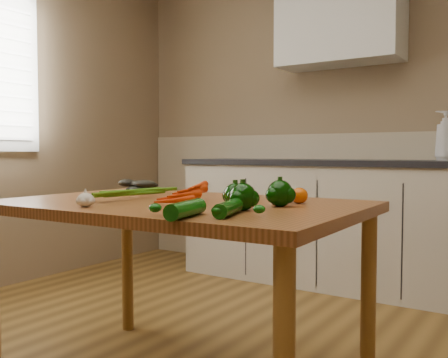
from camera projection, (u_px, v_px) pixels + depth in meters
room at (156, 73)px, 1.85m from camera, size 4.04×5.04×2.64m
counter_run at (373, 224)px, 3.45m from camera, size 2.84×0.64×1.14m
upper_cabinets at (428, 2)px, 3.31m from camera, size 2.15×0.35×0.70m
table at (179, 223)px, 1.98m from camera, size 1.44×0.94×0.76m
soap_bottle_a at (445, 136)px, 3.22m from camera, size 0.14×0.14×0.32m
carrot_bunch at (171, 193)px, 1.96m from camera, size 0.27×0.21×0.07m
leafy_greens at (140, 183)px, 2.39m from camera, size 0.20×0.18×0.10m
garlic_bulb at (86, 200)px, 1.77m from camera, size 0.06×0.06×0.05m
pepper_a at (235, 195)px, 1.78m from camera, size 0.08×0.08×0.08m
pepper_b at (280, 193)px, 1.79m from camera, size 0.09×0.09×0.09m
pepper_c at (243, 197)px, 1.67m from camera, size 0.09×0.09×0.09m
tomato_a at (246, 192)px, 2.06m from camera, size 0.07×0.07×0.06m
tomato_b at (282, 194)px, 1.94m from camera, size 0.07×0.07×0.07m
tomato_c at (299, 196)px, 1.89m from camera, size 0.07×0.07×0.06m
zucchini_a at (228, 208)px, 1.53m from camera, size 0.10×0.20×0.05m
zucchini_b at (186, 209)px, 1.49m from camera, size 0.10×0.21×0.05m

